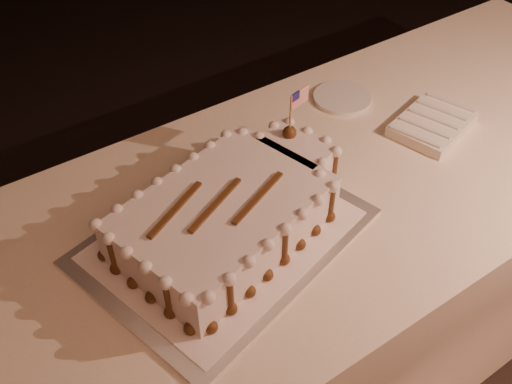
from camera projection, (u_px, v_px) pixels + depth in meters
banquet_table at (291, 291)px, 1.56m from camera, size 2.40×0.80×0.75m
cake_board at (225, 236)px, 1.20m from camera, size 0.65×0.55×0.01m
doily at (225, 235)px, 1.20m from camera, size 0.58×0.50×0.00m
sheet_cake at (233, 210)px, 1.18m from camera, size 0.55×0.39×0.21m
napkin_stack at (432, 124)px, 1.46m from camera, size 0.24×0.20×0.03m
side_plate at (342, 98)px, 1.57m from camera, size 0.16×0.16×0.01m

